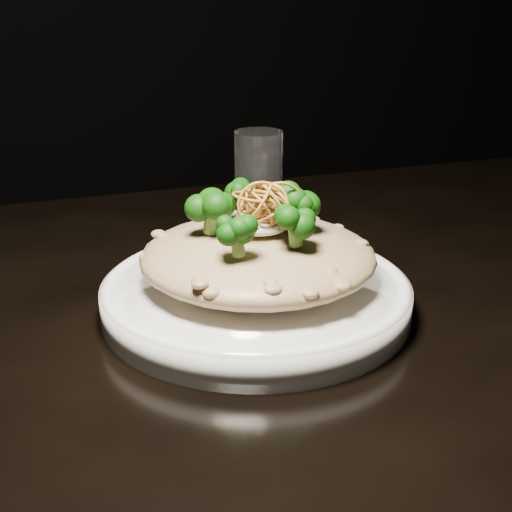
# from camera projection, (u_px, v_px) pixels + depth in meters

# --- Properties ---
(table) EXTENTS (1.10, 0.80, 0.75)m
(table) POSITION_uv_depth(u_px,v_px,m) (307.00, 365.00, 0.73)
(table) COLOR black
(table) RESTS_ON ground
(plate) EXTENTS (0.28, 0.28, 0.03)m
(plate) POSITION_uv_depth(u_px,v_px,m) (256.00, 298.00, 0.65)
(plate) COLOR white
(plate) RESTS_ON table
(risotto) EXTENTS (0.21, 0.21, 0.05)m
(risotto) POSITION_uv_depth(u_px,v_px,m) (258.00, 256.00, 0.64)
(risotto) COLOR brown
(risotto) RESTS_ON plate
(broccoli) EXTENTS (0.13, 0.13, 0.05)m
(broccoli) POSITION_uv_depth(u_px,v_px,m) (253.00, 209.00, 0.61)
(broccoli) COLOR black
(broccoli) RESTS_ON risotto
(cheese) EXTENTS (0.05, 0.05, 0.02)m
(cheese) POSITION_uv_depth(u_px,v_px,m) (259.00, 223.00, 0.63)
(cheese) COLOR white
(cheese) RESTS_ON risotto
(shallots) EXTENTS (0.06, 0.06, 0.04)m
(shallots) POSITION_uv_depth(u_px,v_px,m) (263.00, 196.00, 0.61)
(shallots) COLOR brown
(shallots) RESTS_ON cheese
(drinking_glass) EXTENTS (0.07, 0.07, 0.11)m
(drinking_glass) POSITION_uv_depth(u_px,v_px,m) (259.00, 174.00, 0.90)
(drinking_glass) COLOR white
(drinking_glass) RESTS_ON table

